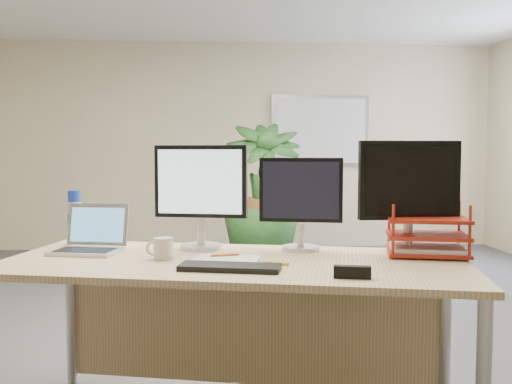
{
  "coord_description": "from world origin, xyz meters",
  "views": [
    {
      "loc": [
        -0.2,
        -3.55,
        1.27
      ],
      "look_at": [
        0.08,
        0.35,
        1.0
      ],
      "focal_mm": 40.0,
      "sensor_mm": 36.0,
      "label": 1
    }
  ],
  "objects": [
    {
      "name": "floor",
      "position": [
        0.0,
        0.0,
        0.0
      ],
      "size": [
        8.0,
        8.0,
        0.0
      ],
      "primitive_type": "plane",
      "color": "#454449",
      "rests_on": "ground"
    },
    {
      "name": "back_wall",
      "position": [
        0.0,
        4.0,
        1.35
      ],
      "size": [
        7.0,
        0.04,
        2.7
      ],
      "primitive_type": "cube",
      "color": "#C7B38C",
      "rests_on": "floor"
    },
    {
      "name": "whiteboard",
      "position": [
        1.2,
        3.97,
        1.55
      ],
      "size": [
        1.3,
        0.04,
        0.95
      ],
      "color": "#B1B1B6",
      "rests_on": "back_wall"
    },
    {
      "name": "desk",
      "position": [
        -0.09,
        -0.93,
        0.62
      ],
      "size": [
        2.2,
        1.31,
        0.79
      ],
      "color": "tan",
      "rests_on": "floor"
    },
    {
      "name": "floor_plant",
      "position": [
        0.27,
        2.2,
        0.75
      ],
      "size": [
        0.87,
        0.87,
        1.5
      ],
      "primitive_type": "imported",
      "rotation": [
        0.0,
        0.0,
        -0.04
      ],
      "color": "#133617",
      "rests_on": "floor"
    },
    {
      "name": "monitor_left",
      "position": [
        -0.27,
        -0.73,
        1.08
      ],
      "size": [
        0.46,
        0.21,
        0.51
      ],
      "color": "silver",
      "rests_on": "desk"
    },
    {
      "name": "monitor_right",
      "position": [
        0.22,
        -0.8,
        1.05
      ],
      "size": [
        0.4,
        0.18,
        0.45
      ],
      "color": "silver",
      "rests_on": "desk"
    },
    {
      "name": "monitor_dark",
      "position": [
        0.71,
        -0.94,
        1.1
      ],
      "size": [
        0.48,
        0.22,
        0.53
      ],
      "color": "silver",
      "rests_on": "desk"
    },
    {
      "name": "laptop",
      "position": [
        -0.8,
        -0.76,
        0.85
      ],
      "size": [
        0.36,
        0.33,
        0.22
      ],
      "color": "#BABABF",
      "rests_on": "desk"
    },
    {
      "name": "keyboard",
      "position": [
        -0.14,
        -1.25,
        0.8
      ],
      "size": [
        0.43,
        0.23,
        0.02
      ],
      "primitive_type": "cube",
      "rotation": [
        0.0,
        0.0,
        -0.23
      ],
      "color": "black",
      "rests_on": "desk"
    },
    {
      "name": "coffee_mug",
      "position": [
        -0.43,
        -1.0,
        0.84
      ],
      "size": [
        0.13,
        0.09,
        0.1
      ],
      "color": "silver",
      "rests_on": "desk"
    },
    {
      "name": "spiral_notebook",
      "position": [
        -0.15,
        -1.07,
        0.8
      ],
      "size": [
        0.32,
        0.26,
        0.01
      ],
      "primitive_type": "cube",
      "rotation": [
        0.0,
        0.0,
        -0.2
      ],
      "color": "silver",
      "rests_on": "desk"
    },
    {
      "name": "orange_pen",
      "position": [
        -0.15,
        -1.01,
        0.81
      ],
      "size": [
        0.13,
        0.04,
        0.01
      ],
      "primitive_type": "cylinder",
      "rotation": [
        0.0,
        1.57,
        0.26
      ],
      "color": "#F4551B",
      "rests_on": "spiral_notebook"
    },
    {
      "name": "yellow_highlighter",
      "position": [
        0.07,
        -1.16,
        0.8
      ],
      "size": [
        0.1,
        0.07,
        0.01
      ],
      "primitive_type": "cylinder",
      "rotation": [
        0.0,
        1.57,
        -0.52
      ],
      "color": "yellow",
      "rests_on": "desk"
    },
    {
      "name": "water_bottle",
      "position": [
        -0.93,
        -0.52,
        0.92
      ],
      "size": [
        0.07,
        0.07,
        0.28
      ],
      "color": "silver",
      "rests_on": "desk"
    },
    {
      "name": "letter_tray",
      "position": [
        0.78,
        -0.99,
        0.87
      ],
      "size": [
        0.41,
        0.35,
        0.17
      ],
      "color": "#A42314",
      "rests_on": "desk"
    },
    {
      "name": "stapler",
      "position": [
        0.32,
        -1.44,
        0.81
      ],
      "size": [
        0.15,
        0.07,
        0.05
      ],
      "primitive_type": "cube",
      "rotation": [
        0.0,
        0.0,
        -0.23
      ],
      "color": "black",
      "rests_on": "desk"
    }
  ]
}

